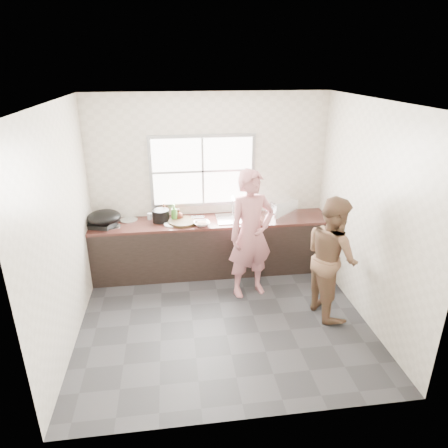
{
  "coord_description": "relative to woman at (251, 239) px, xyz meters",
  "views": [
    {
      "loc": [
        -0.57,
        -4.3,
        3.09
      ],
      "look_at": [
        0.1,
        0.65,
        1.05
      ],
      "focal_mm": 32.0,
      "sensor_mm": 36.0,
      "label": 1
    }
  ],
  "objects": [
    {
      "name": "wall_right",
      "position": [
        1.34,
        -0.57,
        0.5
      ],
      "size": [
        0.01,
        3.2,
        2.7
      ],
      "primitive_type": "cube",
      "color": "beige",
      "rests_on": "ground"
    },
    {
      "name": "pot_lid_right",
      "position": [
        -1.71,
        0.88,
        0.02
      ],
      "size": [
        0.33,
        0.33,
        0.01
      ],
      "primitive_type": "cylinder",
      "rotation": [
        0.0,
        0.0,
        0.26
      ],
      "color": "silver",
      "rests_on": "countertop"
    },
    {
      "name": "bottle_green",
      "position": [
        -1.02,
        0.76,
        0.15
      ],
      "size": [
        0.12,
        0.12,
        0.26
      ],
      "primitive_type": "imported",
      "rotation": [
        0.0,
        0.0,
        0.2
      ],
      "color": "#3D822A",
      "rests_on": "countertop"
    },
    {
      "name": "bowl_held",
      "position": [
        0.15,
        0.6,
        0.05
      ],
      "size": [
        0.27,
        0.27,
        0.07
      ],
      "primitive_type": "imported",
      "rotation": [
        0.0,
        0.0,
        0.31
      ],
      "color": "white",
      "rests_on": "countertop"
    },
    {
      "name": "wall_left",
      "position": [
        -2.27,
        -0.57,
        0.5
      ],
      "size": [
        0.01,
        3.2,
        2.7
      ],
      "primitive_type": "cube",
      "color": "beige",
      "rests_on": "ground"
    },
    {
      "name": "burner",
      "position": [
        -2.11,
        0.76,
        0.05
      ],
      "size": [
        0.56,
        0.56,
        0.07
      ],
      "primitive_type": "cube",
      "rotation": [
        0.0,
        0.0,
        -0.32
      ],
      "color": "black",
      "rests_on": "countertop"
    },
    {
      "name": "wall_back",
      "position": [
        -0.46,
        1.03,
        0.5
      ],
      "size": [
        3.6,
        0.01,
        2.7
      ],
      "primitive_type": "cube",
      "color": "beige",
      "rests_on": "ground"
    },
    {
      "name": "wok",
      "position": [
        -2.03,
        0.67,
        0.16
      ],
      "size": [
        0.51,
        0.51,
        0.18
      ],
      "primitive_type": "ellipsoid",
      "rotation": [
        0.0,
        0.0,
        -0.06
      ],
      "color": "black",
      "rests_on": "burner"
    },
    {
      "name": "bowl_crabs",
      "position": [
        0.11,
        0.55,
        0.05
      ],
      "size": [
        0.27,
        0.27,
        0.07
      ],
      "primitive_type": "imported",
      "rotation": [
        0.0,
        0.0,
        -0.41
      ],
      "color": "white",
      "rests_on": "countertop"
    },
    {
      "name": "wall_front",
      "position": [
        -0.46,
        -2.18,
        0.5
      ],
      "size": [
        3.6,
        0.01,
        2.7
      ],
      "primitive_type": "cube",
      "color": "beige",
      "rests_on": "ground"
    },
    {
      "name": "bottle_brown_tall",
      "position": [
        -1.17,
        0.95,
        0.12
      ],
      "size": [
        0.12,
        0.12,
        0.21
      ],
      "primitive_type": "imported",
      "rotation": [
        0.0,
        0.0,
        -0.41
      ],
      "color": "#432210",
      "rests_on": "countertop"
    },
    {
      "name": "ceiling",
      "position": [
        -0.46,
        -0.57,
        1.86
      ],
      "size": [
        3.6,
        3.2,
        0.01
      ],
      "primitive_type": "cube",
      "color": "silver",
      "rests_on": "wall_back"
    },
    {
      "name": "plate_food",
      "position": [
        -1.06,
        0.61,
        0.02
      ],
      "size": [
        0.26,
        0.26,
        0.02
      ],
      "primitive_type": "cylinder",
      "rotation": [
        0.0,
        0.0,
        -0.09
      ],
      "color": "silver",
      "rests_on": "countertop"
    },
    {
      "name": "bowl_mince",
      "position": [
        -0.63,
        0.52,
        0.04
      ],
      "size": [
        0.26,
        0.26,
        0.06
      ],
      "primitive_type": "imported",
      "rotation": [
        0.0,
        0.0,
        0.09
      ],
      "color": "silver",
      "rests_on": "countertop"
    },
    {
      "name": "faucet",
      "position": [
        -0.11,
        0.92,
        0.16
      ],
      "size": [
        0.02,
        0.02,
        0.3
      ],
      "primitive_type": "cylinder",
      "color": "silver",
      "rests_on": "countertop"
    },
    {
      "name": "floor",
      "position": [
        -0.46,
        -0.57,
        -0.85
      ],
      "size": [
        3.6,
        3.2,
        0.01
      ],
      "primitive_type": "cube",
      "color": "#2B2B2E",
      "rests_on": "ground"
    },
    {
      "name": "cleaver",
      "position": [
        -0.67,
        0.77,
        0.06
      ],
      "size": [
        0.2,
        0.1,
        0.01
      ],
      "primitive_type": "cube",
      "rotation": [
        0.0,
        0.0,
        -0.03
      ],
      "color": "#B6B9BD",
      "rests_on": "cutting_board"
    },
    {
      "name": "glass_jar",
      "position": [
        -1.39,
        0.88,
        0.06
      ],
      "size": [
        0.09,
        0.09,
        0.1
      ],
      "primitive_type": "cylinder",
      "rotation": [
        0.0,
        0.0,
        0.43
      ],
      "color": "silver",
      "rests_on": "countertop"
    },
    {
      "name": "cabinet",
      "position": [
        -0.46,
        0.72,
        -0.44
      ],
      "size": [
        3.6,
        0.62,
        0.82
      ],
      "primitive_type": "cube",
      "color": "black",
      "rests_on": "floor"
    },
    {
      "name": "cutting_board",
      "position": [
        -0.9,
        0.65,
        0.04
      ],
      "size": [
        0.47,
        0.47,
        0.04
      ],
      "primitive_type": "cylinder",
      "rotation": [
        0.0,
        0.0,
        0.1
      ],
      "color": "black",
      "rests_on": "countertop"
    },
    {
      "name": "sink",
      "position": [
        -0.11,
        0.72,
        0.02
      ],
      "size": [
        0.55,
        0.45,
        0.02
      ],
      "primitive_type": "cube",
      "color": "silver",
      "rests_on": "countertop"
    },
    {
      "name": "bottle_brown_short",
      "position": [
        -0.96,
        0.8,
        0.1
      ],
      "size": [
        0.15,
        0.15,
        0.16
      ],
      "primitive_type": "imported",
      "rotation": [
        0.0,
        0.0,
        -0.18
      ],
      "color": "#461D11",
      "rests_on": "countertop"
    },
    {
      "name": "person_side",
      "position": [
        0.92,
        -0.58,
        -0.05
      ],
      "size": [
        0.71,
        0.86,
        1.6
      ],
      "primitive_type": "imported",
      "rotation": [
        0.0,
        0.0,
        1.72
      ],
      "color": "brown",
      "rests_on": "floor"
    },
    {
      "name": "window_glazing",
      "position": [
        -0.56,
        0.99,
        0.7
      ],
      "size": [
        1.5,
        0.01,
        1.0
      ],
      "primitive_type": "cube",
      "color": "white",
      "rests_on": "window_frame"
    },
    {
      "name": "black_pot",
      "position": [
        -1.22,
        0.77,
        0.1
      ],
      "size": [
        0.31,
        0.31,
        0.18
      ],
      "primitive_type": "cylinder",
      "rotation": [
        0.0,
        0.0,
        -0.26
      ],
      "color": "black",
      "rests_on": "countertop"
    },
    {
      "name": "pot_lid_left",
      "position": [
        -1.91,
        0.65,
        0.02
      ],
      "size": [
        0.29,
        0.29,
        0.01
      ],
      "primitive_type": "cylinder",
      "rotation": [
        0.0,
        0.0,
        -0.39
      ],
      "color": "#B2B3B9",
      "rests_on": "countertop"
    },
    {
      "name": "window_frame",
      "position": [
        -0.56,
        1.02,
        0.7
      ],
      "size": [
        1.6,
        0.05,
        1.1
      ],
      "primitive_type": "cube",
      "color": "#9EA0A5",
      "rests_on": "wall_back"
    },
    {
      "name": "woman",
      "position": [
        0.0,
        0.0,
        0.0
      ],
      "size": [
        0.7,
        0.56,
        1.69
      ],
      "primitive_type": "imported",
      "rotation": [
        0.0,
        0.0,
        0.27
      ],
      "color": "#C6777C",
      "rests_on": "floor"
    },
    {
      "name": "countertop",
      "position": [
        -0.46,
        0.72,
        -0.01
      ],
      "size": [
        3.6,
        0.64,
        0.04
      ],
      "primitive_type": "cube",
      "color": "#3A1D18",
      "rests_on": "cabinet"
    },
    {
      "name": "dish_rack",
      "position": [
        0.6,
        0.68,
        0.16
      ],
      "size": [
        0.48,
        0.41,
        0.3
      ],
      "primitive_type": "cube",
      "rotation": [
        0.0,
        0.0,
        0.38
      ],
      "color": "white",
      "rests_on": "countertop"
    }
  ]
}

